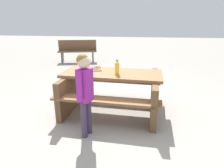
{
  "coord_description": "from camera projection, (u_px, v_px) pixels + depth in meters",
  "views": [
    {
      "loc": [
        -0.46,
        3.5,
        1.71
      ],
      "look_at": [
        0.0,
        0.0,
        0.52
      ],
      "focal_mm": 32.07,
      "sensor_mm": 36.0,
      "label": 1
    }
  ],
  "objects": [
    {
      "name": "park_bench_near",
      "position": [
        78.0,
        50.0,
        7.95
      ],
      "size": [
        1.55,
        0.73,
        0.85
      ],
      "color": "brown",
      "rests_on": "ground"
    },
    {
      "name": "hotdog_tray",
      "position": [
        97.0,
        69.0,
        3.76
      ],
      "size": [
        0.2,
        0.15,
        0.08
      ],
      "color": "white",
      "rests_on": "picnic_table"
    },
    {
      "name": "picnic_table",
      "position": [
        112.0,
        88.0,
        3.75
      ],
      "size": [
        1.89,
        1.51,
        0.75
      ],
      "color": "brown",
      "rests_on": "ground"
    },
    {
      "name": "child_in_coat",
      "position": [
        85.0,
        85.0,
        2.81
      ],
      "size": [
        0.23,
        0.3,
        1.25
      ],
      "color": "#3F334C",
      "rests_on": "ground"
    },
    {
      "name": "ground_plane",
      "position": [
        112.0,
        110.0,
        3.89
      ],
      "size": [
        30.0,
        30.0,
        0.0
      ],
      "primitive_type": "plane",
      "color": "gray",
      "rests_on": "ground"
    },
    {
      "name": "soda_bottle",
      "position": [
        117.0,
        68.0,
        3.49
      ],
      "size": [
        0.08,
        0.08,
        0.26
      ],
      "color": "yellow",
      "rests_on": "picnic_table"
    }
  ]
}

